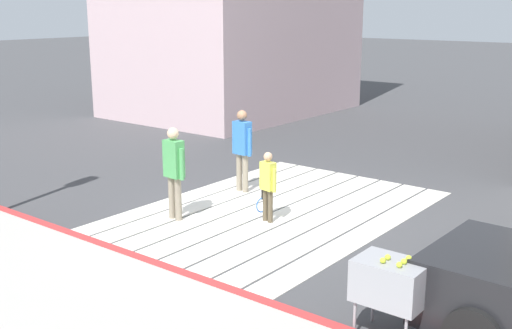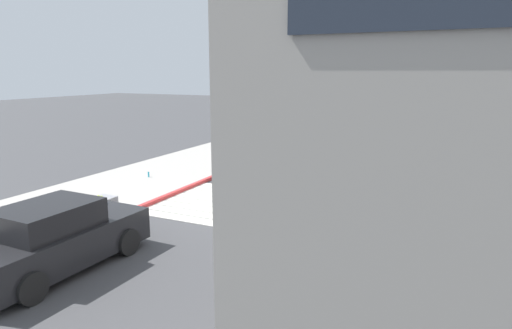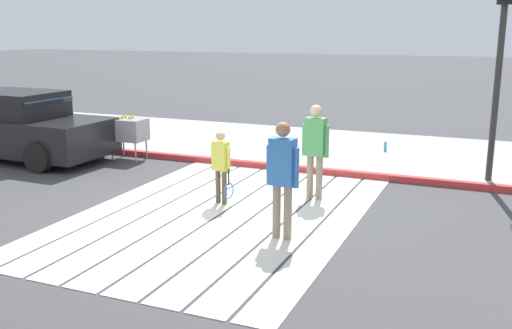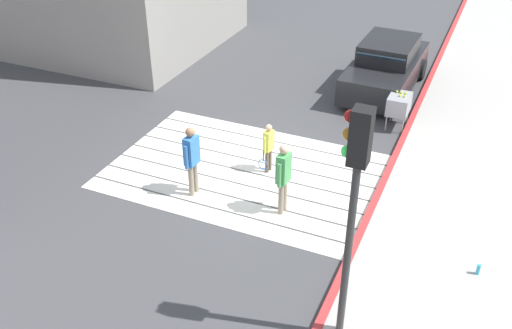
{
  "view_description": "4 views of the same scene",
  "coord_description": "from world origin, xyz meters",
  "px_view_note": "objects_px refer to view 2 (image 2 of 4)",
  "views": [
    {
      "loc": [
        -9.1,
        -6.69,
        3.76
      ],
      "look_at": [
        0.32,
        0.69,
        0.75
      ],
      "focal_mm": 44.34,
      "sensor_mm": 36.0,
      "label": 1
    },
    {
      "loc": [
        6.17,
        -12.82,
        4.44
      ],
      "look_at": [
        -0.33,
        1.02,
        1.24
      ],
      "focal_mm": 31.27,
      "sensor_mm": 36.0,
      "label": 2
    },
    {
      "loc": [
        8.13,
        4.04,
        2.97
      ],
      "look_at": [
        -0.51,
        0.41,
        0.77
      ],
      "focal_mm": 40.64,
      "sensor_mm": 36.0,
      "label": 3
    },
    {
      "loc": [
        -5.01,
        10.66,
        7.56
      ],
      "look_at": [
        -0.66,
        0.77,
        0.81
      ],
      "focal_mm": 40.24,
      "sensor_mm": 36.0,
      "label": 4
    }
  ],
  "objects_px": {
    "pedestrian_child_with_racket": "(234,186)",
    "traffic_light_corner": "(217,105)",
    "tennis_ball_cart": "(101,207)",
    "car_parked_near_curb": "(55,239)",
    "water_bottle": "(149,174)",
    "pedestrian_adult_trailing": "(285,172)",
    "pedestrian_adult_lead": "(230,168)"
  },
  "relations": [
    {
      "from": "tennis_ball_cart",
      "to": "pedestrian_adult_lead",
      "type": "distance_m",
      "value": 5.15
    },
    {
      "from": "car_parked_near_curb",
      "to": "water_bottle",
      "type": "relative_size",
      "value": 19.76
    },
    {
      "from": "car_parked_near_curb",
      "to": "pedestrian_adult_lead",
      "type": "distance_m",
      "value": 7.32
    },
    {
      "from": "car_parked_near_curb",
      "to": "pedestrian_adult_trailing",
      "type": "height_order",
      "value": "pedestrian_adult_trailing"
    },
    {
      "from": "traffic_light_corner",
      "to": "pedestrian_adult_lead",
      "type": "relative_size",
      "value": 2.51
    },
    {
      "from": "water_bottle",
      "to": "pedestrian_adult_trailing",
      "type": "xyz_separation_m",
      "value": [
        6.23,
        -0.33,
        0.77
      ]
    },
    {
      "from": "car_parked_near_curb",
      "to": "pedestrian_adult_lead",
      "type": "xyz_separation_m",
      "value": [
        0.55,
        7.3,
        0.25
      ]
    },
    {
      "from": "traffic_light_corner",
      "to": "tennis_ball_cart",
      "type": "xyz_separation_m",
      "value": [
        0.68,
        -7.78,
        -2.34
      ]
    },
    {
      "from": "car_parked_near_curb",
      "to": "traffic_light_corner",
      "type": "distance_m",
      "value": 10.52
    },
    {
      "from": "tennis_ball_cart",
      "to": "pedestrian_adult_trailing",
      "type": "height_order",
      "value": "pedestrian_adult_trailing"
    },
    {
      "from": "car_parked_near_curb",
      "to": "pedestrian_adult_lead",
      "type": "relative_size",
      "value": 2.57
    },
    {
      "from": "pedestrian_adult_trailing",
      "to": "water_bottle",
      "type": "bearing_deg",
      "value": 176.94
    },
    {
      "from": "tennis_ball_cart",
      "to": "pedestrian_adult_lead",
      "type": "relative_size",
      "value": 0.6
    },
    {
      "from": "car_parked_near_curb",
      "to": "pedestrian_child_with_racket",
      "type": "relative_size",
      "value": 3.39
    },
    {
      "from": "pedestrian_child_with_racket",
      "to": "traffic_light_corner",
      "type": "bearing_deg",
      "value": 125.73
    },
    {
      "from": "pedestrian_adult_trailing",
      "to": "car_parked_near_curb",
      "type": "bearing_deg",
      "value": -109.62
    },
    {
      "from": "tennis_ball_cart",
      "to": "car_parked_near_curb",
      "type": "bearing_deg",
      "value": -69.14
    },
    {
      "from": "tennis_ball_cart",
      "to": "water_bottle",
      "type": "height_order",
      "value": "tennis_ball_cart"
    },
    {
      "from": "traffic_light_corner",
      "to": "pedestrian_adult_trailing",
      "type": "height_order",
      "value": "traffic_light_corner"
    },
    {
      "from": "pedestrian_adult_lead",
      "to": "pedestrian_child_with_racket",
      "type": "xyz_separation_m",
      "value": [
        0.92,
        -1.39,
        -0.26
      ]
    },
    {
      "from": "water_bottle",
      "to": "pedestrian_adult_trailing",
      "type": "relative_size",
      "value": 0.13
    },
    {
      "from": "water_bottle",
      "to": "pedestrian_adult_lead",
      "type": "relative_size",
      "value": 0.13
    },
    {
      "from": "traffic_light_corner",
      "to": "water_bottle",
      "type": "relative_size",
      "value": 19.27
    },
    {
      "from": "water_bottle",
      "to": "pedestrian_adult_lead",
      "type": "distance_m",
      "value": 4.22
    },
    {
      "from": "pedestrian_adult_trailing",
      "to": "traffic_light_corner",
      "type": "bearing_deg",
      "value": 147.66
    },
    {
      "from": "tennis_ball_cart",
      "to": "pedestrian_child_with_racket",
      "type": "bearing_deg",
      "value": 56.28
    },
    {
      "from": "car_parked_near_curb",
      "to": "pedestrian_adult_trailing",
      "type": "relative_size",
      "value": 2.54
    },
    {
      "from": "pedestrian_child_with_racket",
      "to": "tennis_ball_cart",
      "type": "bearing_deg",
      "value": -123.72
    },
    {
      "from": "pedestrian_adult_lead",
      "to": "pedestrian_adult_trailing",
      "type": "relative_size",
      "value": 0.99
    },
    {
      "from": "traffic_light_corner",
      "to": "tennis_ball_cart",
      "type": "distance_m",
      "value": 8.16
    },
    {
      "from": "pedestrian_child_with_racket",
      "to": "water_bottle",
      "type": "bearing_deg",
      "value": 159.5
    },
    {
      "from": "tennis_ball_cart",
      "to": "water_bottle",
      "type": "xyz_separation_m",
      "value": [
        -2.68,
        5.43,
        -0.47
      ]
    }
  ]
}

